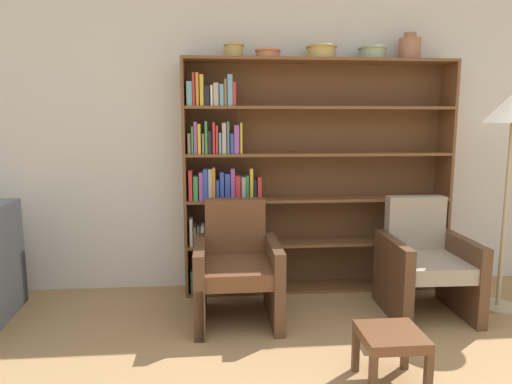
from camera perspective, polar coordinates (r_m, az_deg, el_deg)
The scene contains 10 objects.
wall_back at distance 4.25m, azimuth 7.36°, elevation 6.82°, with size 12.00×0.06×2.75m.
bookshelf at distance 4.06m, azimuth 4.42°, elevation 1.40°, with size 2.36×0.30×2.04m.
bowl_sage at distance 4.01m, azimuth -2.80°, elevation 17.29°, with size 0.18×0.18×0.12m.
bowl_stoneware at distance 4.02m, azimuth 1.49°, elevation 16.95°, with size 0.22×0.22×0.08m.
bowl_terracotta at distance 4.10m, azimuth 8.14°, elevation 16.99°, with size 0.27×0.27×0.11m.
bowl_brass at distance 4.22m, azimuth 14.34°, elevation 16.53°, with size 0.25×0.25×0.11m.
vase_tall at distance 4.34m, azimuth 18.65°, elevation 16.65°, with size 0.19×0.19×0.23m.
armchair_leather at distance 3.56m, azimuth -2.41°, elevation -9.52°, with size 0.65×0.69×0.90m.
armchair_cushioned at distance 3.92m, azimuth 20.33°, elevation -8.36°, with size 0.65×0.69×0.90m.
footstool at distance 2.87m, azimuth 16.53°, elevation -17.45°, with size 0.35×0.35×0.32m.
Camera 1 is at (-0.89, -1.52, 1.51)m, focal length 32.00 mm.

